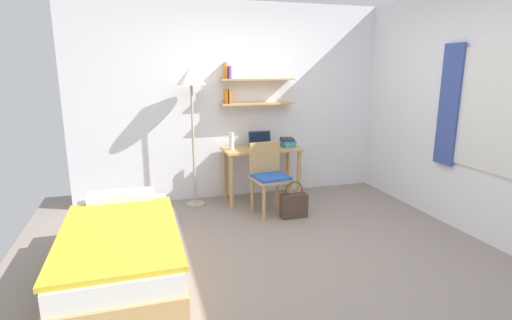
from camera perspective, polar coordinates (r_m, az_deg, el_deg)
ground_plane at (r=3.89m, az=5.53°, el=-13.75°), size 5.28×5.28×0.00m
wall_back at (r=5.41m, az=-2.35°, el=8.37°), size 4.40×0.27×2.60m
wall_right at (r=4.67m, az=29.70°, el=5.88°), size 0.10×4.40×2.60m
bed at (r=3.62m, az=-18.83°, el=-12.39°), size 0.92×1.84×0.54m
desk at (r=5.27m, az=0.77°, el=0.24°), size 1.02×0.51×0.72m
desk_chair at (r=4.84m, az=1.90°, el=-2.06°), size 0.47×0.46×0.86m
standing_lamp at (r=4.98m, az=-9.33°, el=10.61°), size 0.36×0.36×1.77m
laptop at (r=5.30m, az=0.68°, el=2.48°), size 0.31×0.21×0.20m
water_bottle at (r=5.11m, az=-3.53°, el=2.75°), size 0.06×0.06×0.22m
book_stack at (r=5.32m, az=4.55°, el=2.57°), size 0.19×0.23×0.12m
handbag at (r=4.78m, az=5.47°, el=-6.46°), size 0.32×0.13×0.45m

